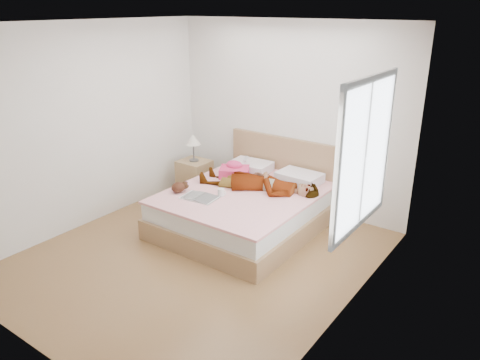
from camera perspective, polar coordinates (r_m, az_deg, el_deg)
The scene contains 11 objects.
ground at distance 5.56m, azimuth -5.18°, elevation -9.30°, with size 4.00×4.00×0.00m, color #4D2F18.
woman at distance 6.11m, azimuth 2.40°, elevation 0.03°, with size 0.60×1.61×0.22m, color white.
hair at distance 6.78m, azimuth 0.46°, elevation 1.57°, with size 0.46×0.57×0.08m, color black.
phone at distance 6.65m, azimuth 0.71°, elevation 2.61°, with size 0.05×0.10×0.01m, color silver.
room_shell at distance 4.35m, azimuth 14.95°, elevation 2.96°, with size 4.00×4.00×4.00m.
bed at distance 6.17m, azimuth 1.01°, elevation -3.20°, with size 1.80×2.08×1.00m.
towel at distance 6.52m, azimuth -0.68°, elevation 1.18°, with size 0.51×0.48×0.21m.
magazine at distance 5.83m, azimuth -4.97°, elevation -2.11°, with size 0.47×0.34×0.03m.
coffee_mug at distance 5.87m, azimuth -2.30°, elevation -1.49°, with size 0.12×0.09×0.09m.
plush_toy at distance 6.02m, azimuth -7.38°, elevation -0.84°, with size 0.21×0.26×0.13m.
nightstand at distance 7.19m, azimuth -5.57°, elevation 0.62°, with size 0.45×0.40×0.96m.
Camera 1 is at (3.20, -3.61, 2.77)m, focal length 35.00 mm.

